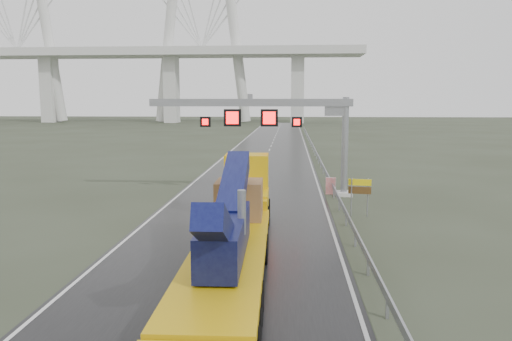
# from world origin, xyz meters

# --- Properties ---
(ground) EXTENTS (400.00, 400.00, 0.00)m
(ground) POSITION_xyz_m (0.00, 0.00, 0.00)
(ground) COLOR #313626
(ground) RESTS_ON ground
(road) EXTENTS (11.00, 200.00, 0.02)m
(road) POSITION_xyz_m (0.00, 40.00, 0.01)
(road) COLOR black
(road) RESTS_ON ground
(guardrail) EXTENTS (0.20, 140.00, 1.40)m
(guardrail) POSITION_xyz_m (6.10, 30.00, 0.70)
(guardrail) COLOR gray
(guardrail) RESTS_ON ground
(sign_gantry) EXTENTS (14.90, 1.20, 7.42)m
(sign_gantry) POSITION_xyz_m (2.10, 17.99, 5.61)
(sign_gantry) COLOR silver
(sign_gantry) RESTS_ON ground
(heavy_haul_truck) EXTENTS (3.24, 19.47, 4.56)m
(heavy_haul_truck) POSITION_xyz_m (0.50, 4.09, 1.77)
(heavy_haul_truck) COLOR #C79A0B
(heavy_haul_truck) RESTS_ON ground
(exit_sign_pair) EXTENTS (1.35, 0.30, 2.33)m
(exit_sign_pair) POSITION_xyz_m (7.13, 11.38, 1.63)
(exit_sign_pair) COLOR gray
(exit_sign_pair) RESTS_ON ground
(striped_barrier) EXTENTS (0.78, 0.50, 1.23)m
(striped_barrier) POSITION_xyz_m (6.00, 18.62, 0.61)
(striped_barrier) COLOR red
(striped_barrier) RESTS_ON ground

